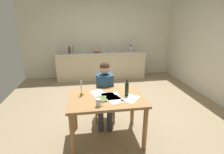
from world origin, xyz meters
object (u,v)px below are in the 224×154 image
object	(u,v)px
candlestick	(82,91)
person_seated	(105,89)
bottle_vinegar	(73,50)
wine_glass_near_sink	(102,48)
wine_bottle_on_table	(127,89)
book_magazine	(102,99)
mixing_bowl	(97,51)
dining_table	(107,104)
wine_glass_back_left	(95,48)
wine_glass_by_kettle	(99,48)
bottle_oil	(69,50)
coffee_mug	(99,102)
wine_glass_back_right	(94,48)
chair_at_table	(105,96)
stovetop_kettle	(131,49)
sink_unit	(114,51)

from	to	relation	value
candlestick	person_seated	bearing A→B (deg)	40.81
bottle_vinegar	wine_glass_near_sink	size ratio (longest dim) A/B	1.64
wine_bottle_on_table	book_magazine	bearing A→B (deg)	-169.25
mixing_bowl	candlestick	bearing A→B (deg)	-98.79
book_magazine	dining_table	bearing A→B (deg)	35.84
dining_table	book_magazine	world-z (taller)	book_magazine
dining_table	wine_glass_back_left	bearing A→B (deg)	88.98
wine_glass_near_sink	wine_glass_by_kettle	size ratio (longest dim) A/B	1.00
dining_table	wine_bottle_on_table	world-z (taller)	wine_bottle_on_table
person_seated	mixing_bowl	distance (m)	2.74
wine_glass_by_kettle	book_magazine	bearing A→B (deg)	-94.43
candlestick	bottle_vinegar	size ratio (longest dim) A/B	1.00
bottle_oil	wine_glass_by_kettle	world-z (taller)	bottle_oil
dining_table	bottle_vinegar	bearing A→B (deg)	101.61
wine_glass_by_kettle	wine_glass_back_left	world-z (taller)	same
coffee_mug	wine_glass_by_kettle	distance (m)	3.67
mixing_bowl	wine_glass_back_right	world-z (taller)	wine_glass_back_right
dining_table	chair_at_table	size ratio (longest dim) A/B	1.38
stovetop_kettle	coffee_mug	bearing A→B (deg)	-111.84
candlestick	mixing_bowl	distance (m)	3.13
candlestick	sink_unit	bearing A→B (deg)	71.11
candlestick	chair_at_table	bearing A→B (deg)	49.40
candlestick	wine_glass_near_sink	world-z (taller)	wine_glass_near_sink
book_magazine	wine_bottle_on_table	world-z (taller)	wine_bottle_on_table
bottle_oil	coffee_mug	bearing A→B (deg)	-79.44
mixing_bowl	wine_glass_near_sink	size ratio (longest dim) A/B	1.70
person_seated	candlestick	size ratio (longest dim) A/B	4.72
dining_table	wine_glass_back_left	size ratio (longest dim) A/B	7.73
coffee_mug	candlestick	distance (m)	0.47
sink_unit	mixing_bowl	world-z (taller)	sink_unit
person_seated	chair_at_table	bearing A→B (deg)	83.77
wine_glass_back_right	bottle_vinegar	bearing A→B (deg)	-171.48
candlestick	wine_bottle_on_table	distance (m)	0.73
book_magazine	wine_glass_near_sink	distance (m)	3.49
stovetop_kettle	person_seated	bearing A→B (deg)	-114.10
sink_unit	bottle_oil	size ratio (longest dim) A/B	1.47
wine_glass_back_left	book_magazine	bearing A→B (deg)	-92.40
dining_table	candlestick	world-z (taller)	candlestick
dining_table	wine_glass_near_sink	distance (m)	3.42
coffee_mug	wine_glass_back_right	distance (m)	3.66
chair_at_table	wine_glass_back_right	xyz separation A→B (m)	(-0.05, 2.74, 0.52)
wine_bottle_on_table	dining_table	bearing A→B (deg)	-178.40
person_seated	bottle_oil	bearing A→B (deg)	107.18
book_magazine	wine_glass_near_sink	world-z (taller)	wine_glass_near_sink
stovetop_kettle	wine_glass_near_sink	xyz separation A→B (m)	(-0.96, 0.15, 0.01)
book_magazine	wine_bottle_on_table	bearing A→B (deg)	7.35
dining_table	book_magazine	bearing A→B (deg)	-140.77
chair_at_table	sink_unit	xyz separation A→B (m)	(0.62, 2.59, 0.44)
wine_glass_by_kettle	bottle_vinegar	bearing A→B (deg)	-173.27
bottle_oil	stovetop_kettle	xyz separation A→B (m)	(2.04, 0.08, -0.01)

